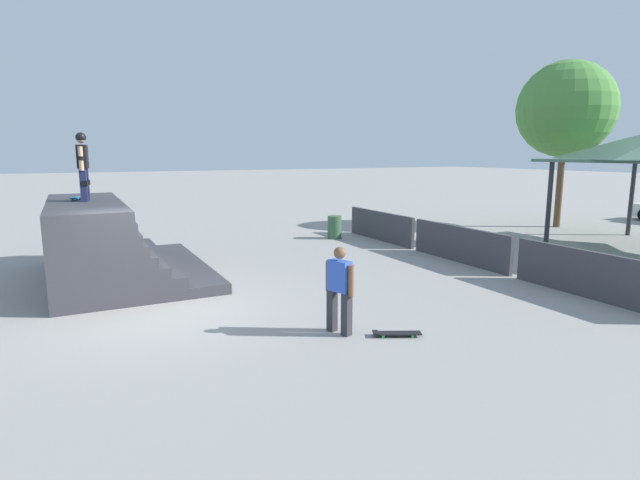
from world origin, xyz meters
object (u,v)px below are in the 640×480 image
at_px(tree_beside_pavilion, 566,110).
at_px(bystander_walking, 339,286).
at_px(skateboard_on_ground, 395,333).
at_px(skater_on_deck, 83,162).
at_px(skateboard_on_deck, 78,198).
at_px(trash_bin, 334,227).

bearing_deg(tree_beside_pavilion, bystander_walking, -64.24).
bearing_deg(skateboard_on_ground, skater_on_deck, -30.91).
bearing_deg(tree_beside_pavilion, skateboard_on_deck, -88.67).
height_order(bystander_walking, trash_bin, bystander_walking).
distance_m(bystander_walking, skateboard_on_ground, 1.28).
height_order(bystander_walking, tree_beside_pavilion, tree_beside_pavilion).
distance_m(skateboard_on_ground, trash_bin, 10.18).
relative_size(skateboard_on_ground, tree_beside_pavilion, 0.12).
height_order(skater_on_deck, bystander_walking, skater_on_deck).
bearing_deg(skateboard_on_deck, skateboard_on_ground, 50.75).
relative_size(skateboard_on_deck, trash_bin, 0.95).
xyz_separation_m(skateboard_on_deck, skateboard_on_ground, (7.25, 4.72, -1.99)).
relative_size(bystander_walking, skateboard_on_ground, 1.83).
bearing_deg(skater_on_deck, skateboard_on_deck, -148.74).
height_order(skater_on_deck, tree_beside_pavilion, tree_beside_pavilion).
xyz_separation_m(skater_on_deck, tree_beside_pavilion, (-0.85, 18.46, 2.00)).
relative_size(skateboard_on_ground, trash_bin, 1.01).
bearing_deg(trash_bin, tree_beside_pavilion, 80.27).
bearing_deg(tree_beside_pavilion, skater_on_deck, -87.37).
bearing_deg(skateboard_on_deck, tree_beside_pavilion, 109.05).
distance_m(skateboard_on_deck, bystander_walking, 7.82).
height_order(skater_on_deck, trash_bin, skater_on_deck).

